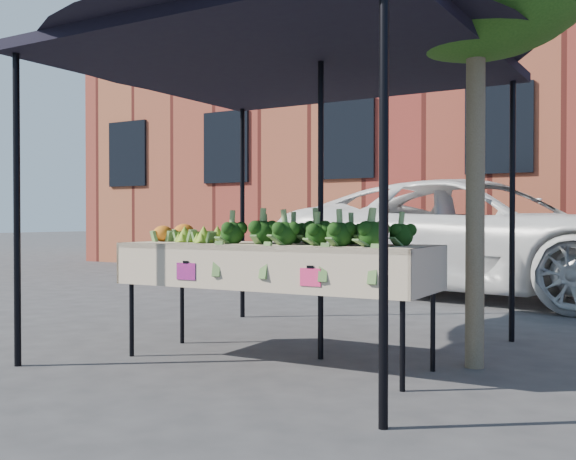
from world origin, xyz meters
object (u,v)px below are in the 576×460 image
Objects in this scene: table at (274,304)px; vehicle at (479,85)px; canopy at (287,184)px; street_tree at (476,97)px.

vehicle is at bearing 88.97° from table.
canopy is at bearing -173.13° from vehicle.
table is 1.01m from canopy.
canopy is 0.53× the size of vehicle.
table is 2.12m from street_tree.
street_tree is at bearing 9.12° from canopy.
street_tree reaches higher than table.
street_tree reaches higher than canopy.
canopy reaches higher than table.
vehicle is (0.22, 4.88, 1.61)m from canopy.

